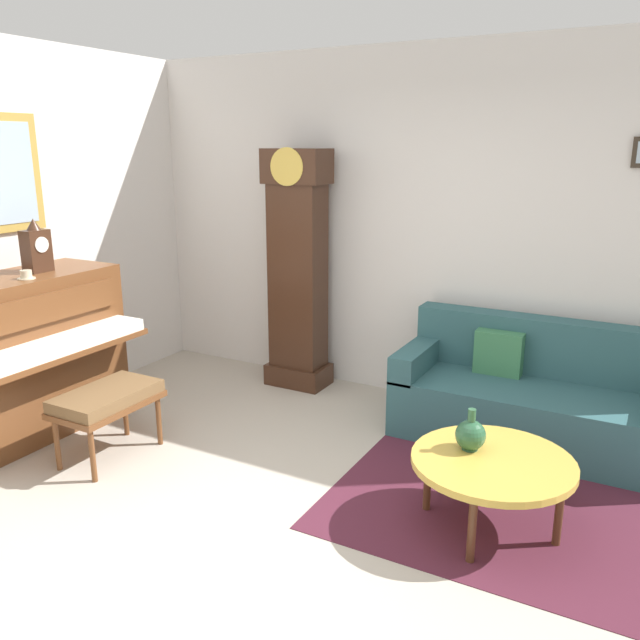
% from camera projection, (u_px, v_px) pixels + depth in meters
% --- Properties ---
extents(ground_plane, '(6.40, 6.00, 0.10)m').
position_uv_depth(ground_plane, '(265.00, 545.00, 3.50)').
color(ground_plane, '#B2A899').
extents(wall_back, '(5.30, 0.13, 2.80)m').
position_uv_depth(wall_back, '(427.00, 228.00, 5.15)').
color(wall_back, silver).
rests_on(wall_back, ground_plane).
extents(area_rug, '(2.10, 1.50, 0.01)m').
position_uv_depth(area_rug, '(513.00, 512.00, 3.71)').
color(area_rug, '#4C1E2D').
rests_on(area_rug, ground_plane).
extents(piano, '(0.87, 1.44, 1.17)m').
position_uv_depth(piano, '(22.00, 356.00, 4.60)').
color(piano, brown).
rests_on(piano, ground_plane).
extents(piano_bench, '(0.42, 0.70, 0.48)m').
position_uv_depth(piano_bench, '(107.00, 401.00, 4.28)').
color(piano_bench, brown).
rests_on(piano_bench, ground_plane).
extents(grandfather_clock, '(0.52, 0.34, 2.03)m').
position_uv_depth(grandfather_clock, '(298.00, 277.00, 5.47)').
color(grandfather_clock, '#3D2316').
rests_on(grandfather_clock, ground_plane).
extents(couch, '(1.90, 0.80, 0.84)m').
position_uv_depth(couch, '(535.00, 398.00, 4.57)').
color(couch, '#2D565B').
rests_on(couch, ground_plane).
extents(coffee_table, '(0.88, 0.88, 0.41)m').
position_uv_depth(coffee_table, '(493.00, 464.00, 3.49)').
color(coffee_table, gold).
rests_on(coffee_table, ground_plane).
extents(mantel_clock, '(0.13, 0.18, 0.38)m').
position_uv_depth(mantel_clock, '(36.00, 248.00, 4.58)').
color(mantel_clock, '#3D2316').
rests_on(mantel_clock, piano).
extents(teacup, '(0.12, 0.12, 0.06)m').
position_uv_depth(teacup, '(26.00, 276.00, 4.37)').
color(teacup, beige).
rests_on(teacup, piano).
extents(green_jug, '(0.17, 0.17, 0.24)m').
position_uv_depth(green_jug, '(471.00, 435.00, 3.57)').
color(green_jug, '#234C33').
rests_on(green_jug, coffee_table).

